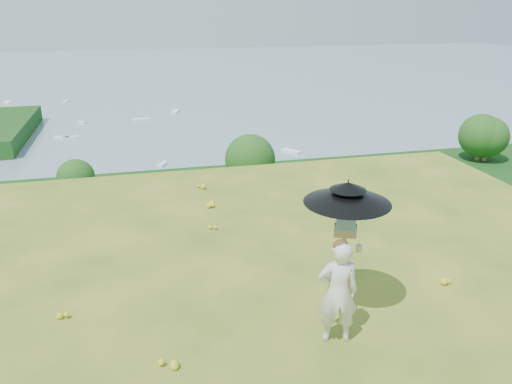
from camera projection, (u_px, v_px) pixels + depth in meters
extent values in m
plane|color=#45641C|center=(315.00, 282.00, 8.96)|extent=(14.00, 14.00, 0.00)
cube|color=#10340E|center=(185.00, 354.00, 51.05)|extent=(140.00, 56.00, 22.00)
cube|color=gray|center=(163.00, 244.00, 89.86)|extent=(170.00, 28.00, 8.00)
plane|color=#6F8A9E|center=(139.00, 89.00, 238.96)|extent=(700.00, 700.00, 0.00)
imported|color=white|center=(338.00, 292.00, 7.16)|extent=(0.66, 0.50, 1.63)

